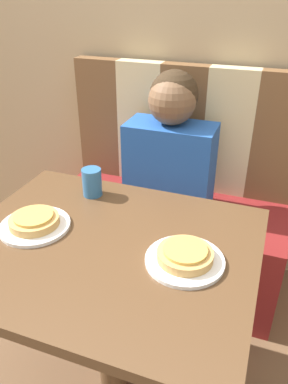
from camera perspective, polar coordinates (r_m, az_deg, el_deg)
wall_back at (r=1.86m, az=7.69°, el=25.87°), size 7.00×0.05×2.60m
booth_seat at (r=1.96m, az=3.51°, el=-7.50°), size 1.12×0.50×0.47m
booth_backrest at (r=1.88m, az=5.95°, el=9.61°), size 1.12×0.08×0.61m
dining_table at (r=1.22m, az=-5.72°, el=-11.44°), size 0.91×0.74×0.71m
person at (r=1.69m, az=4.12°, el=7.52°), size 0.40×0.23×0.62m
plate_left at (r=1.27m, az=-16.15°, el=-4.85°), size 0.23×0.23×0.01m
plate_right at (r=1.09m, az=6.28°, el=-10.17°), size 0.23×0.23×0.01m
pizza_left at (r=1.26m, az=-16.29°, el=-4.01°), size 0.16×0.16×0.04m
pizza_right at (r=1.07m, az=6.35°, el=-9.25°), size 0.16×0.16×0.04m
drinking_cup at (r=1.39m, az=-7.93°, el=1.49°), size 0.07×0.07×0.10m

